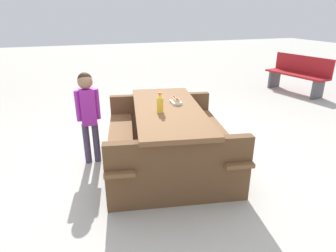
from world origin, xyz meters
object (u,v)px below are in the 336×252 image
soda_bottle (160,103)px  child_in_coat (88,107)px  picnic_table (168,132)px  hotdog_tray (176,101)px  park_bench_near (298,73)px

soda_bottle → child_in_coat: 0.91m
picnic_table → soda_bottle: bearing=131.6°
hotdog_tray → child_in_coat: (0.27, 1.01, -0.05)m
soda_bottle → picnic_table: bearing=-48.4°
hotdog_tray → child_in_coat: child_in_coat is taller
hotdog_tray → park_bench_near: park_bench_near is taller
picnic_table → soda_bottle: (-0.12, 0.13, 0.41)m
child_in_coat → picnic_table: bearing=-115.2°
picnic_table → hotdog_tray: hotdog_tray is taller
picnic_table → hotdog_tray: bearing=-46.8°
child_in_coat → park_bench_near: 5.26m
soda_bottle → hotdog_tray: bearing=-47.5°
soda_bottle → park_bench_near: bearing=-59.7°
picnic_table → soda_bottle: size_ratio=9.13×
picnic_table → child_in_coat: child_in_coat is taller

